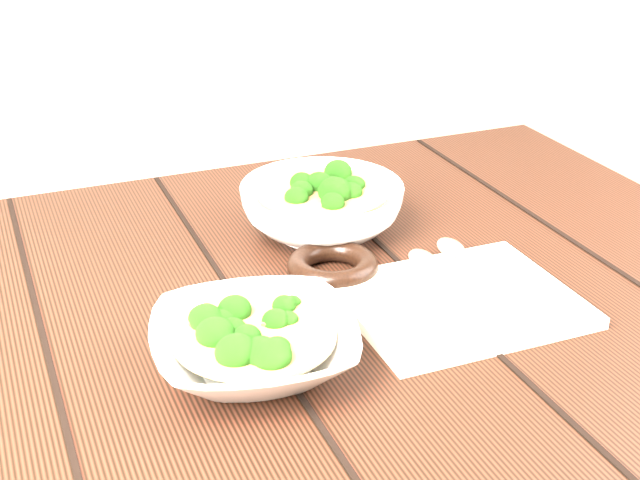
% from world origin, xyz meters
% --- Properties ---
extents(table, '(1.20, 0.80, 0.75)m').
position_xyz_m(table, '(0.00, 0.00, 0.63)').
color(table, '#33170E').
rests_on(table, ground).
extents(soup_bowl_front, '(0.22, 0.22, 0.05)m').
position_xyz_m(soup_bowl_front, '(-0.04, -0.11, 0.78)').
color(soup_bowl_front, silver).
rests_on(soup_bowl_front, table).
extents(soup_bowl_back, '(0.25, 0.25, 0.07)m').
position_xyz_m(soup_bowl_back, '(0.13, 0.14, 0.78)').
color(soup_bowl_back, silver).
rests_on(soup_bowl_back, table).
extents(trivet, '(0.14, 0.14, 0.03)m').
position_xyz_m(trivet, '(0.10, 0.03, 0.76)').
color(trivet, black).
rests_on(trivet, table).
extents(napkin, '(0.23, 0.19, 0.01)m').
position_xyz_m(napkin, '(0.19, -0.09, 0.76)').
color(napkin, beige).
rests_on(napkin, table).
extents(spoon_left, '(0.05, 0.19, 0.01)m').
position_xyz_m(spoon_left, '(0.19, -0.04, 0.77)').
color(spoon_left, '#B7B2A2').
rests_on(spoon_left, napkin).
extents(spoon_right, '(0.06, 0.19, 0.01)m').
position_xyz_m(spoon_right, '(0.23, -0.02, 0.77)').
color(spoon_right, '#B7B2A2').
rests_on(spoon_right, napkin).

